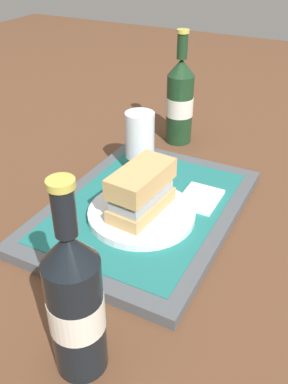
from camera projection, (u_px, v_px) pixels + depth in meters
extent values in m
plane|color=brown|center=(144.00, 214.00, 0.80)|extent=(3.00, 3.00, 0.00)
cube|color=#4C5156|center=(144.00, 210.00, 0.79)|extent=(0.44, 0.32, 0.02)
cube|color=#1E6B66|center=(144.00, 205.00, 0.78)|extent=(0.38, 0.27, 0.00)
cylinder|color=white|center=(142.00, 214.00, 0.75)|extent=(0.19, 0.19, 0.01)
cube|color=tan|center=(141.00, 205.00, 0.74)|extent=(0.14, 0.08, 0.02)
cube|color=#9EA3A8|center=(141.00, 195.00, 0.73)|extent=(0.12, 0.07, 0.02)
cube|color=silver|center=(141.00, 189.00, 0.72)|extent=(0.11, 0.06, 0.01)
sphere|color=#47932D|center=(157.00, 172.00, 0.75)|extent=(0.04, 0.04, 0.04)
cube|color=tan|center=(141.00, 178.00, 0.71)|extent=(0.14, 0.08, 0.04)
cylinder|color=silver|center=(140.00, 167.00, 0.90)|extent=(0.06, 0.06, 0.01)
cylinder|color=silver|center=(140.00, 161.00, 0.89)|extent=(0.01, 0.01, 0.02)
cylinder|color=silver|center=(140.00, 135.00, 0.86)|extent=(0.06, 0.06, 0.09)
cylinder|color=gold|center=(140.00, 141.00, 0.87)|extent=(0.06, 0.06, 0.07)
cylinder|color=white|center=(140.00, 123.00, 0.84)|extent=(0.05, 0.05, 0.01)
cube|color=white|center=(200.00, 198.00, 0.80)|extent=(0.09, 0.07, 0.01)
cylinder|color=#19381E|center=(179.00, 109.00, 1.02)|extent=(0.06, 0.06, 0.17)
cylinder|color=silver|center=(180.00, 106.00, 1.01)|extent=(0.07, 0.07, 0.05)
cone|color=#19381E|center=(181.00, 67.00, 0.96)|extent=(0.06, 0.06, 0.04)
cylinder|color=#19381E|center=(182.00, 46.00, 0.94)|extent=(0.02, 0.02, 0.05)
cylinder|color=#BFB74C|center=(183.00, 31.00, 0.92)|extent=(0.03, 0.03, 0.01)
cylinder|color=black|center=(77.00, 317.00, 0.49)|extent=(0.06, 0.06, 0.17)
cylinder|color=silver|center=(77.00, 312.00, 0.48)|extent=(0.07, 0.07, 0.05)
cone|color=black|center=(69.00, 249.00, 0.43)|extent=(0.06, 0.06, 0.04)
cylinder|color=black|center=(64.00, 211.00, 0.41)|extent=(0.02, 0.02, 0.05)
cylinder|color=#BFB74C|center=(60.00, 183.00, 0.39)|extent=(0.03, 0.03, 0.01)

